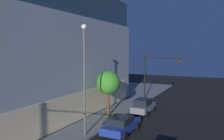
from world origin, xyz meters
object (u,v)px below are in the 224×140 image
Objects in this scene: car_grey at (143,106)px; traffic_light_far_corner at (157,70)px; modern_building at (4,53)px; car_blue at (121,125)px; street_lamp_sidewalk at (84,68)px; sidewalk_tree at (108,83)px.

traffic_light_far_corner is at bearing 1.97° from car_grey.
modern_building reaches higher than car_blue.
car_blue is (2.00, -2.48, -5.07)m from street_lamp_sidewalk.
traffic_light_far_corner is 1.31× the size of sidewalk_tree.
sidewalk_tree reaches higher than car_grey.
modern_building is at bearing 113.57° from car_grey.
street_lamp_sidewalk is at bearing 128.80° from car_blue.
modern_building reaches higher than traffic_light_far_corner.
sidewalk_tree is at bearing 138.17° from car_grey.
sidewalk_tree is (6.12, 0.85, -2.07)m from street_lamp_sidewalk.
car_blue is at bearing -176.86° from car_grey.
sidewalk_tree is at bearing 164.64° from traffic_light_far_corner.
traffic_light_far_corner is 1.58× the size of car_grey.
street_lamp_sidewalk is at bearing 167.54° from car_grey.
car_blue is 1.13× the size of car_grey.
modern_building is 5.81× the size of sidewalk_tree.
sidewalk_tree is 5.29m from car_grey.
traffic_light_far_corner is 10.24m from sidewalk_tree.
traffic_light_far_corner is at bearing -48.39° from modern_building.
car_grey is at bearing -178.03° from traffic_light_far_corner.
traffic_light_far_corner is (13.11, -14.76, -2.43)m from modern_building.
modern_building reaches higher than street_lamp_sidewalk.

